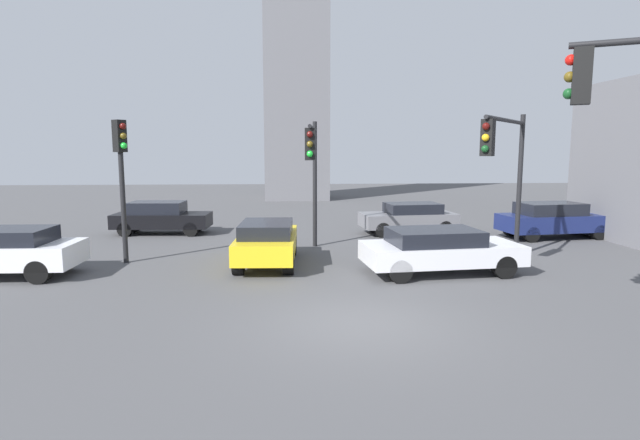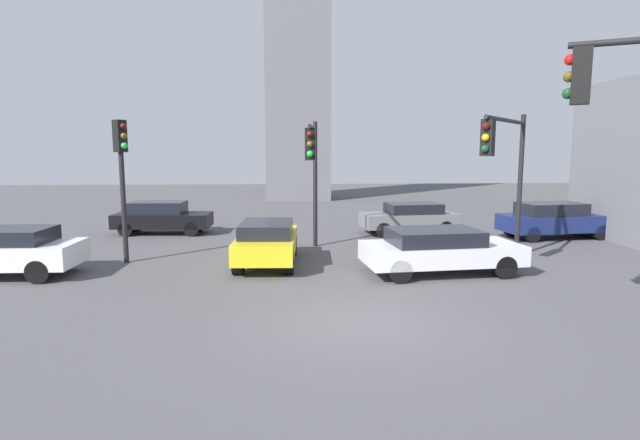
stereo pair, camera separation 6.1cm
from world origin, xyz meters
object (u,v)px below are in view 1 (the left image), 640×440
car_3 (439,249)px  car_5 (161,217)px  traffic_light_1 (505,156)px  car_0 (267,241)px  car_4 (553,219)px  traffic_light_2 (313,160)px  car_1 (409,217)px  traffic_light_3 (121,163)px

car_3 → car_5: bearing=136.1°
traffic_light_1 → car_0: bearing=-57.3°
car_4 → traffic_light_2: bearing=-171.8°
car_1 → car_4: bearing=159.2°
car_3 → car_5: car_5 is taller
car_0 → car_4: bearing=-67.6°
traffic_light_2 → traffic_light_3: (-6.09, -0.95, -0.08)m
traffic_light_2 → car_1: 6.57m
traffic_light_2 → car_3: 5.32m
car_0 → traffic_light_3: bearing=85.7°
traffic_light_3 → car_0: traffic_light_3 is taller
car_3 → car_5: 12.62m
car_0 → car_3: bearing=-103.7°
car_3 → car_4: size_ratio=1.02×
car_1 → car_4: 5.87m
traffic_light_3 → car_3: 10.19m
car_5 → car_3: bearing=-35.2°
car_1 → car_5: 10.80m
traffic_light_2 → car_5: traffic_light_2 is taller
traffic_light_3 → traffic_light_1: bearing=32.5°
traffic_light_3 → car_1: bearing=64.7°
traffic_light_1 → traffic_light_3: bearing=-57.7°
traffic_light_3 → car_1: traffic_light_3 is taller
car_1 → traffic_light_3: bearing=19.3°
car_3 → car_4: bearing=35.2°
traffic_light_2 → traffic_light_1: bearing=74.5°
car_3 → traffic_light_2: bearing=134.2°
traffic_light_2 → traffic_light_3: bearing=-75.2°
traffic_light_3 → car_5: 6.24m
car_0 → car_1: car_0 is taller
traffic_light_1 → car_0: size_ratio=1.16×
car_1 → car_5: size_ratio=1.02×
car_3 → traffic_light_1: bearing=12.8°
traffic_light_2 → car_4: size_ratio=1.01×
traffic_light_1 → car_5: bearing=-81.5°
traffic_light_2 → car_0: bearing=-39.6°
traffic_light_2 → car_0: (-1.53, -1.50, -2.53)m
car_0 → car_5: 7.93m
car_1 → car_4: car_4 is taller
car_1 → car_3: bearing=76.8°
traffic_light_3 → car_5: bearing=131.6°
traffic_light_1 → traffic_light_2: size_ratio=1.03×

